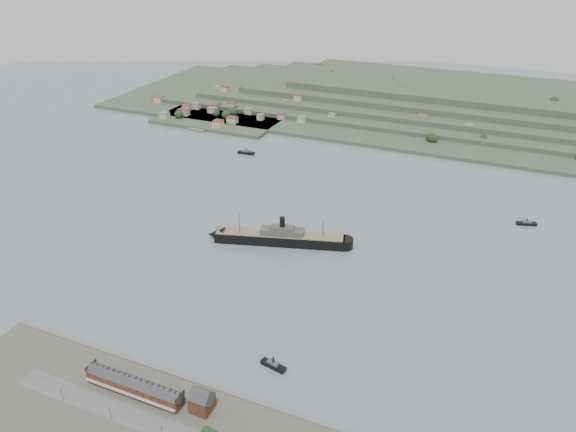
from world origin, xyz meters
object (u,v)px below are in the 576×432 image
at_px(gabled_building, 202,400).
at_px(tugboat, 273,365).
at_px(terrace_row, 135,385).
at_px(steamship, 276,237).

xyz_separation_m(gabled_building, tugboat, (18.46, 43.17, -6.53)).
relative_size(terrace_row, steamship, 0.51).
bearing_deg(gabled_building, steamship, 102.46).
distance_m(gabled_building, steamship, 170.87).
relative_size(gabled_building, steamship, 0.13).
bearing_deg(steamship, tugboat, -65.90).
bearing_deg(terrace_row, tugboat, 40.14).
relative_size(gabled_building, tugboat, 0.90).
height_order(terrace_row, gabled_building, gabled_building).
distance_m(terrace_row, tugboat, 73.39).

